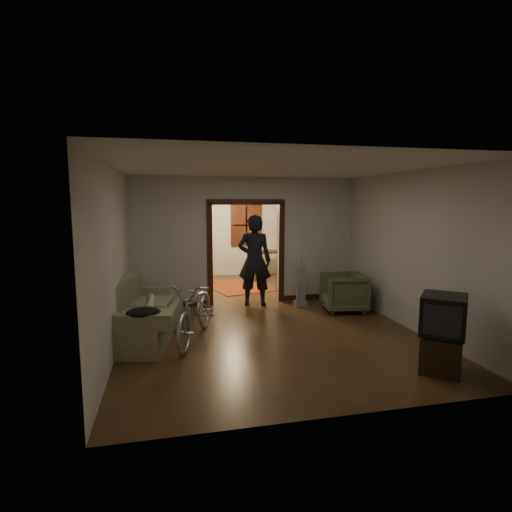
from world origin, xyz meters
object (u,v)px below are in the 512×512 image
object	(u,v)px
person	(254,260)
locker	(181,251)
desk	(265,264)
armchair	(343,292)
sofa	(144,309)
bicycle	(196,310)

from	to	relation	value
person	locker	distance (m)	3.54
locker	desk	xyz separation A→B (m)	(2.50, -0.07, -0.47)
person	armchair	bearing A→B (deg)	172.68
sofa	bicycle	size ratio (longest dim) A/B	1.09
bicycle	armchair	bearing A→B (deg)	38.52
desk	locker	bearing A→B (deg)	-167.65
sofa	person	xyz separation A→B (m)	(2.26, 1.68, 0.51)
person	desk	world-z (taller)	person
sofa	bicycle	distance (m)	0.90
locker	desk	size ratio (longest dim) A/B	1.62
bicycle	armchair	size ratio (longest dim) A/B	2.22
armchair	person	xyz separation A→B (m)	(-1.71, 0.86, 0.60)
armchair	desk	xyz separation A→B (m)	(-0.69, 4.01, 0.00)
sofa	person	bearing A→B (deg)	48.56
locker	armchair	bearing A→B (deg)	-69.41
bicycle	person	distance (m)	2.48
bicycle	locker	size ratio (longest dim) A/B	1.12
person	desk	bearing A→B (deg)	-88.60
desk	sofa	bearing A→B (deg)	-110.30
person	locker	world-z (taller)	person
armchair	locker	bearing A→B (deg)	-133.09
bicycle	desk	xyz separation A→B (m)	(2.44, 5.13, -0.11)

